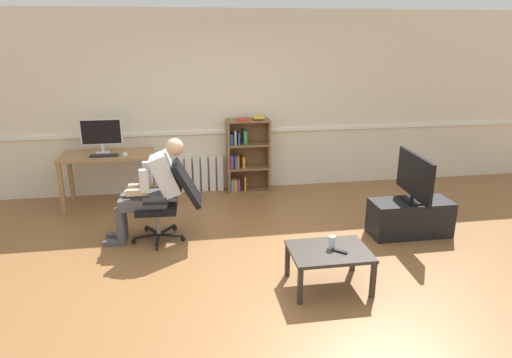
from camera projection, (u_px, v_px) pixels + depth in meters
The scene contains 15 objects.
ground_plane at pixel (255, 267), 4.78m from camera, with size 18.00×18.00×0.00m, color brown.
back_wall at pixel (227, 103), 6.85m from camera, with size 12.00×0.13×2.70m.
computer_desk at pixel (108, 161), 6.33m from camera, with size 1.25×0.63×0.76m.
imac_monitor at pixel (101, 133), 6.28m from camera, with size 0.57×0.14×0.48m.
keyboard at pixel (104, 156), 6.16m from camera, with size 0.37×0.12×0.02m, color black.
computer_mouse at pixel (125, 154), 6.22m from camera, with size 0.06×0.10×0.03m, color white.
bookshelf at pixel (245, 156), 6.94m from camera, with size 0.65×0.29×1.17m.
radiator at pixel (193, 175), 6.99m from camera, with size 0.95×0.08×0.54m.
office_chair at pixel (171, 198), 5.29m from camera, with size 0.85×0.61×0.95m.
person_seated at pixel (153, 188), 5.22m from camera, with size 0.98×0.40×1.23m.
tv_stand at pixel (410, 218), 5.49m from camera, with size 0.97×0.41×0.43m.
tv_screen at pixel (415, 177), 5.34m from camera, with size 0.22×0.89×0.57m.
coffee_table at pixel (329, 254), 4.32m from camera, with size 0.75×0.57×0.39m.
drinking_glass at pixel (332, 242), 4.33m from camera, with size 0.07×0.07×0.12m, color silver.
spare_remote at pixel (340, 251), 4.26m from camera, with size 0.04×0.15×0.02m, color black.
Camera 1 is at (-0.67, -4.21, 2.35)m, focal length 31.75 mm.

